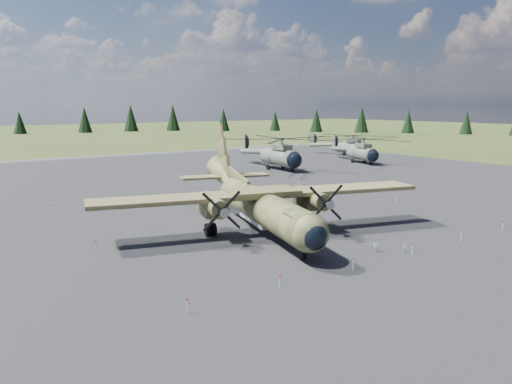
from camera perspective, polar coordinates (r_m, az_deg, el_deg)
ground at (r=45.68m, az=2.34°, el=-3.49°), size 500.00×500.00×0.00m
apron at (r=53.79m, az=-4.13°, el=-1.45°), size 120.00×120.00×0.04m
transport_plane at (r=42.37m, az=0.24°, el=-0.87°), size 27.79×24.83×9.25m
helicopter_near at (r=82.05m, az=2.74°, el=5.14°), size 22.23×25.20×5.28m
helicopter_mid at (r=93.38m, az=12.03°, el=5.21°), size 21.93×22.74×4.57m
helicopter_far at (r=107.12m, az=10.86°, el=5.73°), size 20.82×21.66×4.32m
info_placard_left at (r=37.64m, az=13.58°, el=-5.93°), size 0.47×0.20×0.74m
info_placard_right at (r=37.91m, az=16.64°, el=-6.05°), size 0.43×0.21×0.65m
barrier_fence at (r=45.24m, az=1.93°, el=-2.96°), size 33.12×29.62×0.85m
treeline at (r=46.34m, az=0.98°, el=2.82°), size 332.50×334.84×10.90m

